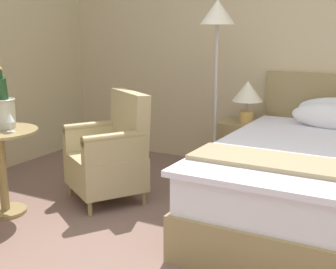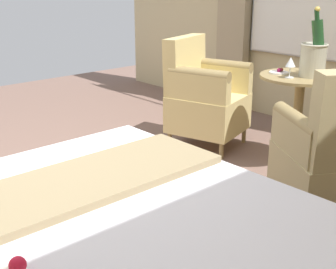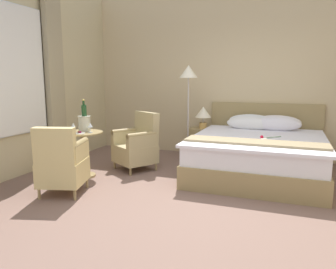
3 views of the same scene
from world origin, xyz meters
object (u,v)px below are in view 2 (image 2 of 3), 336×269
Objects in this scene: champagne_bucket at (314,55)px; wine_glass_near_edge at (291,63)px; side_table_round at (298,109)px; snack_plate at (279,72)px; armchair_facing_bed at (204,97)px; wine_glass_near_bucket at (307,60)px.

champagne_bucket reaches higher than wine_glass_near_edge.
side_table_round is 0.38m from wine_glass_near_edge.
champagne_bucket is at bearing 103.24° from side_table_round.
armchair_facing_bed reaches higher than snack_plate.
armchair_facing_bed is (0.06, -0.75, -0.38)m from wine_glass_near_edge.
wine_glass_near_bucket is (-0.11, -0.12, -0.06)m from champagne_bucket.
snack_plate is (0.08, -0.22, -0.14)m from champagne_bucket.
armchair_facing_bed is at bearing -85.09° from wine_glass_near_edge.
snack_plate is (-0.08, -0.14, -0.10)m from wine_glass_near_edge.
champagne_bucket is 3.29× the size of wine_glass_near_edge.
champagne_bucket is 0.54× the size of armchair_facing_bed.
side_table_round is at bearing 19.40° from wine_glass_near_bucket.
wine_glass_near_edge reaches higher than side_table_round.
wine_glass_near_edge is 0.85m from armchair_facing_bed.
armchair_facing_bed is at bearing -75.11° from side_table_round.
side_table_round is at bearing -76.76° from champagne_bucket.
side_table_round is 4.82× the size of snack_plate.
snack_plate is at bearing -28.44° from wine_glass_near_bucket.
side_table_round is at bearing 111.46° from snack_plate.
snack_plate reaches higher than side_table_round.
side_table_round is 0.76× the size of armchair_facing_bed.
champagne_bucket reaches higher than armchair_facing_bed.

